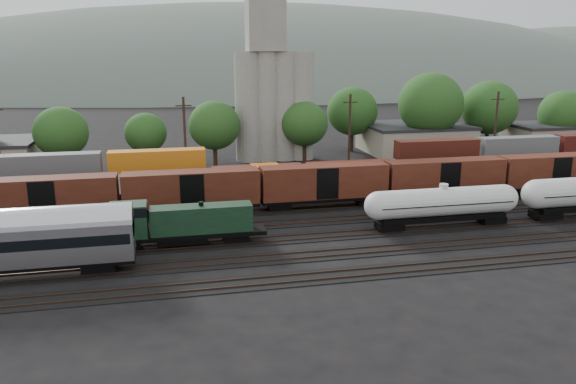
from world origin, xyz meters
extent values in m
plane|color=black|center=(0.00, 0.00, 0.00)|extent=(600.00, 600.00, 0.00)
cube|color=black|center=(0.00, -15.00, 0.04)|extent=(180.00, 3.20, 0.08)
cube|color=#382319|center=(0.00, -15.72, 0.12)|extent=(180.00, 0.08, 0.16)
cube|color=#382319|center=(0.00, -14.28, 0.12)|extent=(180.00, 0.08, 0.16)
cube|color=black|center=(0.00, -10.00, 0.04)|extent=(180.00, 3.20, 0.08)
cube|color=#382319|center=(0.00, -10.72, 0.12)|extent=(180.00, 0.08, 0.16)
cube|color=#382319|center=(0.00, -9.28, 0.12)|extent=(180.00, 0.08, 0.16)
cube|color=black|center=(0.00, -5.00, 0.04)|extent=(180.00, 3.20, 0.08)
cube|color=#382319|center=(0.00, -5.72, 0.12)|extent=(180.00, 0.08, 0.16)
cube|color=#382319|center=(0.00, -4.28, 0.12)|extent=(180.00, 0.08, 0.16)
cube|color=black|center=(0.00, 0.00, 0.04)|extent=(180.00, 3.20, 0.08)
cube|color=#382319|center=(0.00, -0.72, 0.12)|extent=(180.00, 0.08, 0.16)
cube|color=#382319|center=(0.00, 0.72, 0.12)|extent=(180.00, 0.08, 0.16)
cube|color=black|center=(0.00, 5.00, 0.04)|extent=(180.00, 3.20, 0.08)
cube|color=#382319|center=(0.00, 4.28, 0.12)|extent=(180.00, 0.08, 0.16)
cube|color=#382319|center=(0.00, 5.72, 0.12)|extent=(180.00, 0.08, 0.16)
cube|color=black|center=(0.00, 10.00, 0.04)|extent=(180.00, 3.20, 0.08)
cube|color=#382319|center=(0.00, 9.28, 0.12)|extent=(180.00, 0.08, 0.16)
cube|color=#382319|center=(0.00, 10.72, 0.12)|extent=(180.00, 0.08, 0.16)
cube|color=black|center=(0.00, 15.00, 0.04)|extent=(180.00, 3.20, 0.08)
cube|color=#382319|center=(0.00, 14.28, 0.12)|extent=(180.00, 0.08, 0.16)
cube|color=#382319|center=(0.00, 15.72, 0.12)|extent=(180.00, 0.08, 0.16)
cube|color=black|center=(-13.57, -5.00, 1.23)|extent=(15.96, 2.72, 0.38)
cube|color=black|center=(-13.57, -5.00, 0.81)|extent=(4.69, 2.06, 0.75)
cube|color=black|center=(-11.66, -5.00, 2.69)|extent=(9.57, 2.25, 2.53)
cube|color=black|center=(-18.36, -5.00, 2.97)|extent=(3.38, 2.72, 3.10)
cube|color=black|center=(-18.36, -5.00, 3.95)|extent=(3.47, 2.82, 0.84)
cube|color=black|center=(-20.59, -5.00, 2.26)|extent=(1.50, 2.25, 1.69)
cylinder|color=black|center=(-11.66, -5.00, 4.10)|extent=(0.47, 0.47, 0.47)
cube|color=black|center=(-18.68, -5.00, 0.62)|extent=(2.44, 1.88, 0.66)
cube|color=black|center=(-8.46, -5.00, 0.62)|extent=(2.44, 1.88, 0.66)
cylinder|color=silver|center=(13.31, -5.00, 2.88)|extent=(14.22, 2.93, 2.93)
sphere|color=silver|center=(6.20, -5.00, 2.88)|extent=(2.93, 2.93, 2.93)
sphere|color=silver|center=(20.43, -5.00, 2.88)|extent=(2.93, 2.93, 2.93)
cylinder|color=silver|center=(13.31, -5.00, 4.54)|extent=(0.91, 0.91, 0.51)
cube|color=black|center=(13.31, -5.00, 2.88)|extent=(14.55, 3.07, 0.08)
cube|color=black|center=(13.31, -5.00, 1.26)|extent=(13.74, 2.22, 0.51)
cube|color=black|center=(7.50, -5.00, 0.65)|extent=(2.63, 2.02, 0.71)
cube|color=black|center=(19.13, -5.00, 0.65)|extent=(2.63, 2.02, 0.71)
sphere|color=silver|center=(24.35, -5.00, 3.10)|extent=(3.17, 3.17, 3.17)
cube|color=black|center=(25.75, -5.00, 0.69)|extent=(2.84, 2.19, 0.77)
cube|color=black|center=(-20.64, -10.00, 0.67)|extent=(2.72, 2.09, 0.73)
cube|color=black|center=(2.25, 10.00, 1.23)|extent=(16.91, 2.72, 0.38)
cube|color=black|center=(2.25, 10.00, 0.81)|extent=(4.70, 2.07, 0.75)
cube|color=#CE5712|center=(4.28, 10.00, 2.69)|extent=(10.15, 2.25, 2.54)
cube|color=#CE5712|center=(-2.82, 10.00, 2.97)|extent=(3.38, 2.72, 3.10)
cube|color=black|center=(-2.82, 10.00, 3.96)|extent=(3.48, 2.82, 0.85)
cube|color=#CE5712|center=(-5.19, 10.00, 2.27)|extent=(1.50, 2.25, 1.69)
cylinder|color=black|center=(4.28, 10.00, 4.10)|extent=(0.47, 0.47, 0.47)
cube|color=black|center=(-3.16, 10.00, 0.62)|extent=(2.44, 1.88, 0.66)
cube|color=black|center=(7.66, 10.00, 0.62)|extent=(2.44, 1.88, 0.66)
cube|color=black|center=(-27.48, 5.00, 1.20)|extent=(15.00, 2.60, 0.40)
cube|color=#491D11|center=(-27.48, 5.00, 3.30)|extent=(15.00, 2.90, 3.80)
cube|color=black|center=(-12.08, 5.00, 1.20)|extent=(15.00, 2.60, 0.40)
cube|color=#491D11|center=(-12.08, 5.00, 3.30)|extent=(15.00, 2.90, 3.80)
cube|color=black|center=(3.32, 5.00, 1.20)|extent=(15.00, 2.60, 0.40)
cube|color=#491D11|center=(3.32, 5.00, 3.30)|extent=(15.00, 2.90, 3.80)
cube|color=black|center=(18.72, 5.00, 1.20)|extent=(15.00, 2.60, 0.40)
cube|color=#491D11|center=(18.72, 5.00, 3.30)|extent=(15.00, 2.90, 3.80)
cube|color=black|center=(34.12, 5.00, 1.20)|extent=(15.00, 2.60, 0.40)
cube|color=#491D11|center=(34.12, 5.00, 3.30)|extent=(15.00, 2.90, 3.80)
cube|color=black|center=(0.00, 15.00, 0.50)|extent=(160.00, 2.60, 0.60)
cube|color=#CE4C15|center=(-28.59, 15.00, 2.10)|extent=(12.00, 2.40, 2.60)
cube|color=#525457|center=(-28.59, 15.00, 4.70)|extent=(12.00, 2.40, 2.60)
cube|color=silver|center=(-15.79, 15.00, 2.10)|extent=(12.00, 2.40, 2.60)
cube|color=orange|center=(-15.79, 15.00, 4.70)|extent=(12.00, 2.40, 2.60)
cube|color=#521F13|center=(-2.99, 15.00, 2.10)|extent=(12.00, 2.40, 2.60)
cube|color=maroon|center=(9.81, 15.00, 2.10)|extent=(12.00, 2.40, 2.60)
cube|color=silver|center=(22.61, 15.00, 2.10)|extent=(12.00, 2.40, 2.60)
cube|color=#441810|center=(22.61, 15.00, 4.70)|extent=(12.00, 2.40, 2.60)
cube|color=slate|center=(35.41, 15.00, 2.10)|extent=(12.00, 2.40, 2.60)
cube|color=#595D5F|center=(35.41, 15.00, 4.70)|extent=(12.00, 2.40, 2.60)
cylinder|color=gray|center=(-1.00, 36.00, 9.00)|extent=(4.40, 4.40, 18.00)
cylinder|color=gray|center=(2.00, 36.00, 9.00)|extent=(4.40, 4.40, 18.00)
cylinder|color=gray|center=(5.00, 36.00, 9.00)|extent=(4.40, 4.40, 18.00)
cylinder|color=gray|center=(8.00, 36.00, 9.00)|extent=(4.40, 4.40, 18.00)
cube|color=gray|center=(2.00, 36.00, 22.00)|extent=(6.00, 5.00, 8.00)
cube|color=#9E937F|center=(30.00, 38.00, 2.30)|extent=(18.00, 14.00, 4.60)
cube|color=#232326|center=(30.00, 38.00, 4.85)|extent=(18.36, 14.28, 0.50)
cube|color=#9E937F|center=(55.00, 33.00, 2.30)|extent=(16.00, 10.00, 4.60)
cube|color=#232326|center=(55.00, 33.00, 4.85)|extent=(16.32, 10.20, 0.50)
cylinder|color=black|center=(-29.76, 31.33, 1.47)|extent=(0.70, 0.70, 2.93)
ellipsoid|color=#29551F|center=(-29.76, 31.33, 6.38)|extent=(7.95, 7.95, 7.53)
cylinder|color=black|center=(-17.72, 35.23, 1.23)|extent=(0.70, 0.70, 2.46)
ellipsoid|color=#29551F|center=(-17.72, 35.23, 5.36)|extent=(6.68, 6.68, 6.33)
cylinder|color=black|center=(-6.97, 32.85, 1.51)|extent=(0.70, 0.70, 3.01)
ellipsoid|color=#29551F|center=(-6.97, 32.85, 6.57)|extent=(8.18, 8.18, 7.75)
cylinder|color=black|center=(8.11, 33.92, 1.44)|extent=(0.70, 0.70, 2.87)
ellipsoid|color=#29551F|center=(8.11, 33.92, 6.26)|extent=(7.80, 7.80, 7.39)
cylinder|color=black|center=(18.80, 40.85, 1.69)|extent=(0.70, 0.70, 3.39)
ellipsoid|color=#29551F|center=(18.80, 40.85, 7.38)|extent=(9.20, 9.20, 8.71)
cylinder|color=black|center=(30.93, 34.43, 2.08)|extent=(0.70, 0.70, 4.17)
ellipsoid|color=#29551F|center=(30.93, 34.43, 9.08)|extent=(11.31, 11.31, 10.72)
cylinder|color=black|center=(42.77, 35.05, 1.86)|extent=(0.70, 0.70, 3.71)
ellipsoid|color=#29551F|center=(42.77, 35.05, 8.09)|extent=(10.07, 10.07, 9.54)
cylinder|color=black|center=(56.32, 32.71, 1.60)|extent=(0.70, 0.70, 3.19)
ellipsoid|color=#29551F|center=(56.32, 32.71, 6.95)|extent=(8.66, 8.66, 8.21)
cylinder|color=black|center=(-12.00, 22.00, 6.00)|extent=(0.36, 0.36, 12.00)
cube|color=black|center=(-12.00, 22.00, 10.80)|extent=(2.20, 0.18, 0.18)
cylinder|color=black|center=(12.00, 22.00, 6.00)|extent=(0.36, 0.36, 12.00)
cube|color=black|center=(12.00, 22.00, 10.80)|extent=(2.20, 0.18, 0.18)
cylinder|color=black|center=(36.00, 22.00, 6.00)|extent=(0.36, 0.36, 12.00)
cube|color=black|center=(36.00, 22.00, 10.80)|extent=(2.20, 0.18, 0.18)
ellipsoid|color=#59665B|center=(40.00, 260.00, -22.75)|extent=(520.00, 286.00, 130.00)
camera|label=1|loc=(-14.54, -56.68, 18.33)|focal=35.00mm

